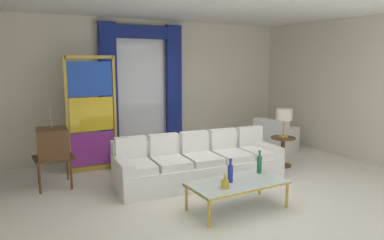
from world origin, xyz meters
TOP-DOWN VIEW (x-y plane):
  - ground_plane at (0.00, 0.00)m, footprint 16.00×16.00m
  - wall_rear at (0.00, 3.06)m, footprint 8.00×0.12m
  - wall_right at (3.66, 0.60)m, footprint 0.12×7.00m
  - ceiling_slab at (0.00, 0.80)m, footprint 8.00×7.60m
  - curtained_window at (-0.16, 2.89)m, footprint 2.00×0.17m
  - couch_white_long at (-0.04, 0.63)m, footprint 2.99×1.20m
  - coffee_table at (-0.19, -0.72)m, footprint 1.40×0.69m
  - bottle_blue_decanter at (-0.29, -0.69)m, footprint 0.08×0.08m
  - bottle_crystal_tall at (0.33, -0.56)m, footprint 0.07×0.07m
  - bottle_amber_squat at (-0.51, -0.87)m, footprint 0.10×0.10m
  - vintage_tv at (-2.30, 1.57)m, footprint 0.62×0.64m
  - armchair_white at (2.58, 1.56)m, footprint 1.06×1.05m
  - stained_glass_divider at (-1.49, 2.15)m, footprint 0.95×0.05m
  - peacock_figurine at (-0.98, 1.82)m, footprint 0.44×0.60m
  - round_side_table at (1.90, 0.59)m, footprint 0.48×0.48m
  - table_lamp_brass at (1.90, 0.59)m, footprint 0.32×0.32m

SIDE VIEW (x-z plane):
  - ground_plane at x=0.00m, z-range 0.00..0.00m
  - peacock_figurine at x=-0.98m, z-range -0.03..0.47m
  - armchair_white at x=2.58m, z-range -0.11..0.69m
  - couch_white_long at x=-0.04m, z-range -0.12..0.74m
  - round_side_table at x=1.90m, z-range 0.06..0.65m
  - coffee_table at x=-0.19m, z-range 0.17..0.58m
  - bottle_amber_squat at x=-0.51m, z-range 0.38..0.58m
  - bottle_blue_decanter at x=-0.29m, z-range 0.38..0.72m
  - bottle_crystal_tall at x=0.33m, z-range 0.38..0.73m
  - vintage_tv at x=-2.30m, z-range 0.06..1.40m
  - table_lamp_brass at x=1.90m, z-range 0.74..1.31m
  - stained_glass_divider at x=-1.49m, z-range -0.04..2.16m
  - wall_rear at x=0.00m, z-range 0.00..3.00m
  - wall_right at x=3.66m, z-range 0.00..3.00m
  - curtained_window at x=-0.16m, z-range 0.39..3.09m
  - ceiling_slab at x=0.00m, z-range 3.00..3.04m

